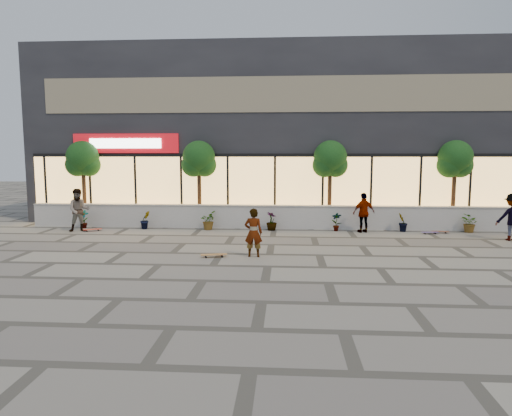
# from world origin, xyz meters

# --- Properties ---
(ground) EXTENTS (80.00, 80.00, 0.00)m
(ground) POSITION_xyz_m (0.00, 0.00, 0.00)
(ground) COLOR gray
(ground) RESTS_ON ground
(planter_wall) EXTENTS (22.00, 0.42, 1.04)m
(planter_wall) POSITION_xyz_m (0.00, 7.00, 0.52)
(planter_wall) COLOR silver
(planter_wall) RESTS_ON ground
(retail_building) EXTENTS (24.00, 9.17, 8.50)m
(retail_building) POSITION_xyz_m (-0.00, 12.49, 4.25)
(retail_building) COLOR black
(retail_building) RESTS_ON ground
(shrub_a) EXTENTS (0.43, 0.29, 0.81)m
(shrub_a) POSITION_xyz_m (-8.50, 6.45, 0.41)
(shrub_a) COLOR #103512
(shrub_a) RESTS_ON ground
(shrub_b) EXTENTS (0.57, 0.57, 0.81)m
(shrub_b) POSITION_xyz_m (-5.70, 6.45, 0.41)
(shrub_b) COLOR #103512
(shrub_b) RESTS_ON ground
(shrub_c) EXTENTS (0.68, 0.77, 0.81)m
(shrub_c) POSITION_xyz_m (-2.90, 6.45, 0.41)
(shrub_c) COLOR #103512
(shrub_c) RESTS_ON ground
(shrub_d) EXTENTS (0.64, 0.64, 0.81)m
(shrub_d) POSITION_xyz_m (-0.10, 6.45, 0.41)
(shrub_d) COLOR #103512
(shrub_d) RESTS_ON ground
(shrub_e) EXTENTS (0.46, 0.35, 0.81)m
(shrub_e) POSITION_xyz_m (2.70, 6.45, 0.41)
(shrub_e) COLOR #103512
(shrub_e) RESTS_ON ground
(shrub_f) EXTENTS (0.55, 0.57, 0.81)m
(shrub_f) POSITION_xyz_m (5.50, 6.45, 0.41)
(shrub_f) COLOR #103512
(shrub_f) RESTS_ON ground
(shrub_g) EXTENTS (0.77, 0.84, 0.81)m
(shrub_g) POSITION_xyz_m (8.30, 6.45, 0.41)
(shrub_g) COLOR #103512
(shrub_g) RESTS_ON ground
(tree_west) EXTENTS (1.60, 1.50, 3.92)m
(tree_west) POSITION_xyz_m (-9.00, 7.70, 2.99)
(tree_west) COLOR #432C18
(tree_west) RESTS_ON ground
(tree_midwest) EXTENTS (1.60, 1.50, 3.92)m
(tree_midwest) POSITION_xyz_m (-3.50, 7.70, 2.99)
(tree_midwest) COLOR #432C18
(tree_midwest) RESTS_ON ground
(tree_mideast) EXTENTS (1.60, 1.50, 3.92)m
(tree_mideast) POSITION_xyz_m (2.50, 7.70, 2.99)
(tree_mideast) COLOR #432C18
(tree_mideast) RESTS_ON ground
(tree_east) EXTENTS (1.60, 1.50, 3.92)m
(tree_east) POSITION_xyz_m (8.00, 7.70, 2.99)
(tree_east) COLOR #432C18
(tree_east) RESTS_ON ground
(skater_center) EXTENTS (0.58, 0.39, 1.58)m
(skater_center) POSITION_xyz_m (-0.51, 1.27, 0.79)
(skater_center) COLOR white
(skater_center) RESTS_ON ground
(skater_left) EXTENTS (1.10, 1.00, 1.84)m
(skater_left) POSITION_xyz_m (-8.30, 5.58, 0.92)
(skater_left) COLOR tan
(skater_left) RESTS_ON ground
(skater_right_near) EXTENTS (1.07, 0.71, 1.69)m
(skater_right_near) POSITION_xyz_m (3.80, 6.16, 0.84)
(skater_right_near) COLOR silver
(skater_right_near) RESTS_ON ground
(skater_right_far) EXTENTS (1.19, 0.71, 1.81)m
(skater_right_far) POSITION_xyz_m (9.17, 4.72, 0.91)
(skater_right_far) COLOR #9E361C
(skater_right_far) RESTS_ON ground
(skateboard_center) EXTENTS (0.87, 0.41, 0.10)m
(skateboard_center) POSITION_xyz_m (-1.78, 1.10, 0.08)
(skateboard_center) COLOR #966331
(skateboard_center) RESTS_ON ground
(skateboard_left) EXTENTS (0.76, 0.54, 0.09)m
(skateboard_left) POSITION_xyz_m (-7.79, 5.69, 0.08)
(skateboard_left) COLOR red
(skateboard_left) RESTS_ON ground
(skateboard_right_near) EXTENTS (0.71, 0.28, 0.08)m
(skateboard_right_near) POSITION_xyz_m (7.00, 6.20, 0.07)
(skateboard_right_near) COLOR brown
(skateboard_right_near) RESTS_ON ground
(skateboard_right_far) EXTENTS (0.72, 0.28, 0.08)m
(skateboard_right_far) POSITION_xyz_m (6.50, 5.96, 0.07)
(skateboard_right_far) COLOR #654E90
(skateboard_right_far) RESTS_ON ground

